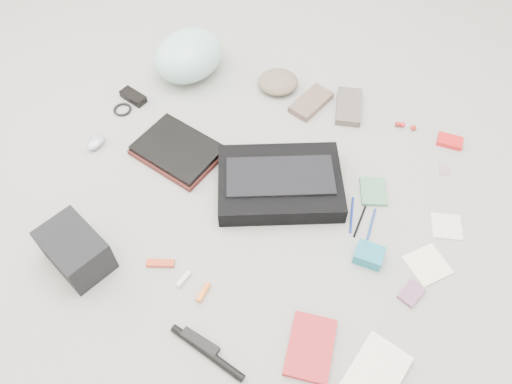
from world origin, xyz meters
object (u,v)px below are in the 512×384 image
at_px(camera_bag, 75,250).
at_px(book_red, 310,347).
at_px(laptop, 178,148).
at_px(messenger_bag, 280,183).
at_px(accordion_wallet, 369,255).
at_px(bike_helmet, 189,55).

height_order(camera_bag, book_red, camera_bag).
relative_size(laptop, book_red, 1.54).
bearing_deg(laptop, book_red, -22.84).
height_order(laptop, book_red, laptop).
relative_size(messenger_bag, book_red, 2.25).
height_order(laptop, camera_bag, camera_bag).
bearing_deg(accordion_wallet, messenger_bag, 157.75).
distance_m(messenger_bag, laptop, 0.45).
relative_size(camera_bag, book_red, 1.10).
bearing_deg(accordion_wallet, book_red, -102.42).
bearing_deg(messenger_bag, book_red, -84.65).
bearing_deg(camera_bag, book_red, 23.12).
bearing_deg(book_red, camera_bag, 172.38).
bearing_deg(bike_helmet, camera_bag, -66.22).
bearing_deg(messenger_bag, laptop, 154.34).
bearing_deg(book_red, accordion_wallet, 68.93).
bearing_deg(book_red, bike_helmet, 124.15).
bearing_deg(laptop, camera_bag, -85.61).
bearing_deg(book_red, laptop, 135.36).
relative_size(bike_helmet, accordion_wallet, 3.49).
bearing_deg(book_red, messenger_bag, 111.33).
relative_size(messenger_bag, camera_bag, 2.04).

